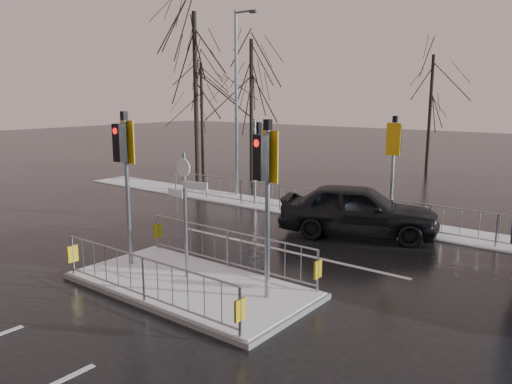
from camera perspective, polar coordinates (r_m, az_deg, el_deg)
The scene contains 11 objects.
ground at distance 12.27m, azimuth -7.54°, elevation -10.80°, with size 120.00×120.00×0.00m, color black.
snow_verge at distance 19.01m, azimuth 11.21°, elevation -3.01°, with size 30.00×2.00×0.04m, color white.
lane_markings at distance 12.06m, azimuth -8.68°, elevation -11.22°, with size 8.00×11.38×0.01m.
traffic_island at distance 12.15m, azimuth -7.59°, elevation -9.06°, with size 6.00×3.04×4.15m.
far_kerb_fixtures at distance 18.22m, azimuth 11.43°, elevation -0.40°, with size 18.00×0.65×3.83m.
car_far_lane at distance 16.62m, azimuth 11.61°, elevation -2.02°, with size 2.05×5.08×1.73m, color black.
tree_near_a at distance 26.66m, azimuth -6.97°, elevation 14.24°, with size 4.75×4.75×8.97m.
tree_near_b at distance 26.09m, azimuth -0.54°, elevation 12.27°, with size 4.00×4.00×7.55m.
tree_near_c at distance 29.80m, azimuth -6.25°, elevation 10.80°, with size 3.50×3.50×6.61m.
tree_far_a at distance 31.64m, azimuth 19.40°, elevation 10.84°, with size 3.75×3.75×7.08m.
street_lamp_left at distance 22.76m, azimuth -2.15°, elevation 10.82°, with size 1.25×0.18×8.20m.
Camera 1 is at (8.18, -7.96, 4.52)m, focal length 35.00 mm.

